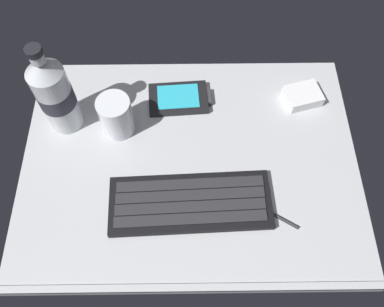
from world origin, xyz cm
name	(u,v)px	position (x,y,z in cm)	size (l,w,h in cm)	color
ground_plane	(192,164)	(0.00, -0.23, -0.99)	(64.00, 48.00, 2.80)	#B7BABC
keyboard	(194,203)	(0.31, -8.83, 0.81)	(29.43, 12.18, 1.70)	black
handheld_device	(181,98)	(-2.13, 14.19, 0.73)	(13.15, 8.38, 1.50)	black
juice_cup	(119,117)	(-14.01, 7.66, 3.91)	(6.40, 6.40, 8.50)	silver
water_bottle	(57,94)	(-24.57, 9.42, 9.01)	(6.73, 6.73, 20.80)	silver
charger_block	(305,96)	(23.36, 14.17, 1.20)	(7.00, 5.60, 2.40)	white
stylus_pen	(277,214)	(15.00, -11.00, 0.35)	(0.70, 0.70, 9.50)	#26262B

